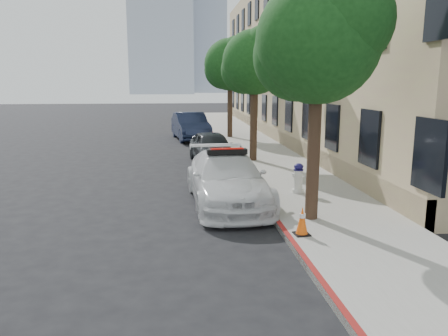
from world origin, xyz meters
TOP-DOWN VIEW (x-y plane):
  - ground at (0.00, 0.00)m, footprint 120.00×120.00m
  - sidewalk at (3.60, 10.00)m, footprint 3.20×50.00m
  - curb_strip at (2.06, 10.00)m, footprint 0.12×50.00m
  - building at (9.20, 15.00)m, footprint 8.00×36.00m
  - tower_right at (9.00, 135.00)m, footprint 14.00×14.00m
  - tree_near at (2.93, -2.01)m, footprint 2.92×2.82m
  - tree_mid at (2.93, 5.99)m, footprint 2.77×2.64m
  - tree_far at (2.93, 13.99)m, footprint 3.10×3.00m
  - police_car at (1.10, 0.00)m, footprint 2.22×4.99m
  - parked_car_mid at (1.20, 6.34)m, footprint 1.99×4.03m
  - parked_car_far at (0.56, 14.06)m, footprint 2.34×5.03m
  - fire_hydrant at (3.26, 0.43)m, footprint 0.37×0.34m
  - traffic_cone at (2.35, -3.11)m, footprint 0.35×0.35m

SIDE VIEW (x-z plane):
  - ground at x=0.00m, z-range 0.00..0.00m
  - sidewalk at x=3.60m, z-range 0.00..0.15m
  - curb_strip at x=2.06m, z-range 0.00..0.15m
  - traffic_cone at x=2.35m, z-range 0.15..0.76m
  - fire_hydrant at x=3.26m, z-range 0.14..1.02m
  - parked_car_mid at x=1.20m, z-range 0.00..1.32m
  - police_car at x=1.10m, z-range -0.07..1.50m
  - parked_car_far at x=0.56m, z-range 0.00..1.60m
  - tree_mid at x=2.93m, z-range 1.45..6.88m
  - tree_near at x=2.93m, z-range 1.46..7.08m
  - tree_far at x=2.93m, z-range 1.48..7.29m
  - building at x=9.20m, z-range 0.00..10.00m
  - tower_right at x=9.00m, z-range 0.00..44.00m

